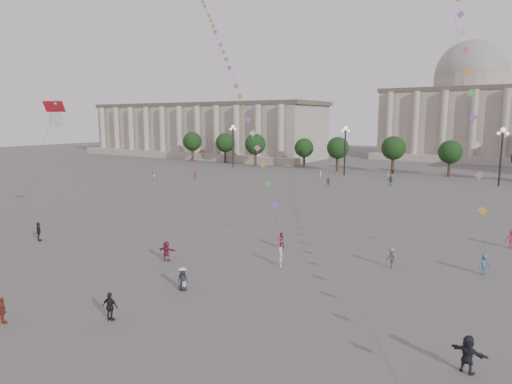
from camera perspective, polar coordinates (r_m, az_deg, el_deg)
The scene contains 26 objects.
ground at distance 34.98m, azimuth -11.08°, elevation -11.40°, with size 360.00×360.00×0.00m, color #504E4B.
hall_west at distance 152.86m, azimuth -6.73°, elevation 7.67°, with size 84.00×26.22×17.20m.
hall_central at distance 154.22m, azimuth 24.99°, elevation 9.06°, with size 48.30×34.30×35.50m.
tree_row at distance 104.07m, azimuth 20.44°, elevation 4.83°, with size 137.12×5.12×8.00m.
lamp_post_far_west at distance 115.59m, azimuth -2.89°, elevation 6.73°, with size 2.00×0.90×10.65m.
lamp_post_mid_west at distance 100.86m, azimuth 11.09°, elevation 6.23°, with size 2.00×0.90×10.65m.
lamp_post_mid_east at distance 93.72m, azimuth 28.38°, elevation 5.10°, with size 2.00×0.90×10.65m.
person_crowd_0 at distance 87.40m, azimuth 16.47°, elevation 1.39°, with size 1.12×0.47×1.91m, color #2B4962.
person_crowd_1 at distance 93.69m, azimuth -12.69°, elevation 2.04°, with size 0.94×0.73×1.93m, color #B8B7B3.
person_crowd_2 at distance 93.54m, azimuth -7.61°, elevation 2.07°, with size 1.04×0.60×1.60m, color maroon.
person_crowd_3 at distance 25.48m, azimuth 24.96°, elevation -17.90°, with size 1.76×0.56×1.90m, color black.
person_crowd_4 at distance 95.99m, azimuth 16.09°, elevation 1.96°, with size 1.43×0.46×1.55m, color silver.
person_crowd_6 at distance 39.47m, azimuth 16.60°, elevation -7.88°, with size 1.13×0.65×1.75m, color slate.
person_crowd_8 at distance 49.70m, azimuth 29.34°, elevation -5.15°, with size 1.19×0.68×1.84m, color #9C2A39.
person_crowd_10 at distance 95.29m, azimuth 8.08°, elevation 2.16°, with size 0.55×0.36×1.50m, color white.
person_crowd_12 at distance 84.75m, azimuth 9.04°, elevation 1.28°, with size 1.40×0.45×1.51m, color slate.
person_crowd_13 at distance 38.42m, azimuth 3.10°, elevation -8.07°, with size 0.59×0.39×1.63m, color silver.
tourist_0 at distance 32.05m, azimuth -29.12°, elevation -12.81°, with size 0.96×0.40×1.64m, color maroon.
tourist_1 at distance 50.88m, azimuth -25.53°, elevation -4.50°, with size 1.13×0.47×1.93m, color black.
tourist_2 at distance 40.48m, azimuth -11.13°, elevation -7.25°, with size 1.61×0.51×1.74m, color maroon.
tourist_4 at distance 29.89m, azimuth -17.76°, elevation -13.49°, with size 1.05×0.44×1.79m, color black.
kite_flyer_0 at distance 43.59m, azimuth 3.11°, elevation -6.03°, with size 0.75×0.59×1.55m, color #9B2A35.
kite_flyer_1 at distance 40.49m, azimuth 26.65°, elevation -8.08°, with size 1.11×0.64×1.72m, color #396081.
hat_person at distance 33.63m, azimuth -9.14°, elevation -10.68°, with size 0.90×0.76×1.69m.
dragon_kite at distance 47.73m, azimuth -23.90°, elevation 8.79°, with size 7.77×7.07×21.96m.
kite_train_west at distance 69.88m, azimuth -4.09°, elevation 16.57°, with size 39.35×34.96×64.70m.
Camera 1 is at (23.14, -23.24, 12.17)m, focal length 32.00 mm.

